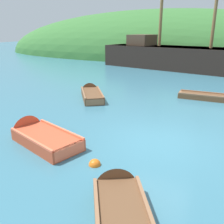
{
  "coord_description": "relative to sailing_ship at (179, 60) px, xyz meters",
  "views": [
    {
      "loc": [
        1.63,
        -8.01,
        3.83
      ],
      "look_at": [
        -2.65,
        1.97,
        0.17
      ],
      "focal_mm": 39.5,
      "sensor_mm": 36.0,
      "label": 1
    }
  ],
  "objects": [
    {
      "name": "ground_plane",
      "position": [
        2.09,
        -17.64,
        -0.85
      ],
      "size": [
        120.0,
        120.0,
        0.0
      ],
      "primitive_type": "plane",
      "color": "teal"
    },
    {
      "name": "shore_hill",
      "position": [
        -4.43,
        11.83,
        -0.85
      ],
      "size": [
        53.45,
        19.35,
        13.16
      ],
      "primitive_type": "ellipsoid",
      "color": "#387033",
      "rests_on": "ground"
    },
    {
      "name": "sailing_ship",
      "position": [
        0.0,
        0.0,
        0.0
      ],
      "size": [
        18.38,
        7.54,
        13.45
      ],
      "rotation": [
        0.0,
        0.0,
        -0.23
      ],
      "color": "black",
      "rests_on": "ground"
    },
    {
      "name": "rowboat_outer_left",
      "position": [
        2.22,
        -21.66,
        -0.71
      ],
      "size": [
        2.71,
        3.72,
        1.05
      ],
      "rotation": [
        0.0,
        0.0,
        2.08
      ],
      "color": "brown",
      "rests_on": "ground"
    },
    {
      "name": "rowboat_portside",
      "position": [
        -1.94,
        -19.21,
        -0.7
      ],
      "size": [
        3.52,
        2.3,
        1.22
      ],
      "rotation": [
        0.0,
        0.0,
        2.79
      ],
      "color": "#C64C2D",
      "rests_on": "ground"
    },
    {
      "name": "rowboat_far",
      "position": [
        -3.06,
        -12.99,
        -0.72
      ],
      "size": [
        2.84,
        3.56,
        1.01
      ],
      "rotation": [
        0.0,
        0.0,
        2.16
      ],
      "color": "brown",
      "rests_on": "ground"
    },
    {
      "name": "rowboat_outer_right",
      "position": [
        3.8,
        -10.99,
        -0.76
      ],
      "size": [
        3.65,
        0.96,
        0.86
      ],
      "rotation": [
        0.0,
        0.0,
        6.27
      ],
      "color": "brown",
      "rests_on": "ground"
    },
    {
      "name": "buoy_orange",
      "position": [
        0.72,
        -19.94,
        -0.85
      ],
      "size": [
        0.36,
        0.36,
        0.36
      ],
      "primitive_type": "sphere",
      "color": "orange",
      "rests_on": "ground"
    }
  ]
}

